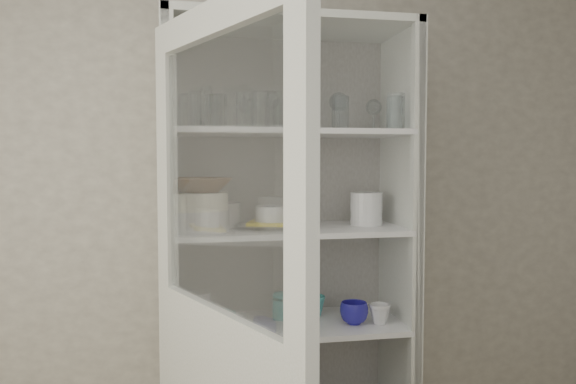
{
  "coord_description": "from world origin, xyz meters",
  "views": [
    {
      "loc": [
        -0.24,
        -1.0,
        1.54
      ],
      "look_at": [
        0.2,
        1.27,
        1.41
      ],
      "focal_mm": 35.0,
      "sensor_mm": 36.0,
      "label": 1
    }
  ],
  "objects_px": {
    "goblet_0": "(218,111)",
    "grey_bowl_stack": "(366,209)",
    "pantry_cabinet": "(285,300)",
    "glass_platter": "(273,226)",
    "plate_stack_front": "(199,221)",
    "mug_teal": "(314,306)",
    "goblet_2": "(339,110)",
    "teal_jar": "(282,307)",
    "measuring_cups": "(211,328)",
    "plate_stack_back": "(216,214)",
    "white_ramekin": "(273,214)",
    "mug_white": "(380,314)",
    "goblet_1": "(247,113)",
    "goblet_3": "(374,114)",
    "white_canister": "(196,309)",
    "yellow_trivet": "(273,223)",
    "terracotta_bowl": "(199,185)",
    "mug_blue": "(354,313)",
    "cream_bowl": "(199,201)"
  },
  "relations": [
    {
      "from": "pantry_cabinet",
      "to": "plate_stack_front",
      "type": "distance_m",
      "value": 0.54
    },
    {
      "from": "glass_platter",
      "to": "white_ramekin",
      "type": "distance_m",
      "value": 0.05
    },
    {
      "from": "pantry_cabinet",
      "to": "terracotta_bowl",
      "type": "relative_size",
      "value": 8.83
    },
    {
      "from": "goblet_2",
      "to": "goblet_0",
      "type": "bearing_deg",
      "value": -177.3
    },
    {
      "from": "white_ramekin",
      "to": "mug_white",
      "type": "bearing_deg",
      "value": -8.0
    },
    {
      "from": "terracotta_bowl",
      "to": "mug_white",
      "type": "xyz_separation_m",
      "value": [
        0.73,
        -0.01,
        -0.54
      ]
    },
    {
      "from": "grey_bowl_stack",
      "to": "teal_jar",
      "type": "distance_m",
      "value": 0.55
    },
    {
      "from": "teal_jar",
      "to": "white_canister",
      "type": "height_order",
      "value": "white_canister"
    },
    {
      "from": "goblet_2",
      "to": "mug_white",
      "type": "bearing_deg",
      "value": -61.02
    },
    {
      "from": "goblet_1",
      "to": "mug_teal",
      "type": "xyz_separation_m",
      "value": [
        0.28,
        -0.03,
        -0.83
      ]
    },
    {
      "from": "plate_stack_back",
      "to": "glass_platter",
      "type": "relative_size",
      "value": 0.68
    },
    {
      "from": "goblet_3",
      "to": "plate_stack_front",
      "type": "distance_m",
      "value": 0.91
    },
    {
      "from": "teal_jar",
      "to": "yellow_trivet",
      "type": "bearing_deg",
      "value": -121.01
    },
    {
      "from": "mug_blue",
      "to": "teal_jar",
      "type": "relative_size",
      "value": 1.16
    },
    {
      "from": "plate_stack_front",
      "to": "terracotta_bowl",
      "type": "relative_size",
      "value": 0.97
    },
    {
      "from": "white_ramekin",
      "to": "mug_teal",
      "type": "xyz_separation_m",
      "value": [
        0.2,
        0.1,
        -0.42
      ]
    },
    {
      "from": "yellow_trivet",
      "to": "glass_platter",
      "type": "bearing_deg",
      "value": 180.0
    },
    {
      "from": "white_ramekin",
      "to": "mug_blue",
      "type": "bearing_deg",
      "value": -7.12
    },
    {
      "from": "goblet_2",
      "to": "mug_blue",
      "type": "xyz_separation_m",
      "value": [
        0.01,
        -0.2,
        -0.85
      ]
    },
    {
      "from": "cream_bowl",
      "to": "glass_platter",
      "type": "height_order",
      "value": "cream_bowl"
    },
    {
      "from": "plate_stack_front",
      "to": "glass_platter",
      "type": "bearing_deg",
      "value": 9.07
    },
    {
      "from": "goblet_2",
      "to": "grey_bowl_stack",
      "type": "bearing_deg",
      "value": -50.13
    },
    {
      "from": "mug_white",
      "to": "grey_bowl_stack",
      "type": "bearing_deg",
      "value": 81.87
    },
    {
      "from": "goblet_1",
      "to": "goblet_2",
      "type": "relative_size",
      "value": 0.81
    },
    {
      "from": "grey_bowl_stack",
      "to": "mug_teal",
      "type": "xyz_separation_m",
      "value": [
        -0.21,
        0.06,
        -0.43
      ]
    },
    {
      "from": "goblet_3",
      "to": "mug_white",
      "type": "bearing_deg",
      "value": -101.11
    },
    {
      "from": "goblet_0",
      "to": "teal_jar",
      "type": "relative_size",
      "value": 1.67
    },
    {
      "from": "plate_stack_back",
      "to": "terracotta_bowl",
      "type": "relative_size",
      "value": 0.9
    },
    {
      "from": "goblet_0",
      "to": "grey_bowl_stack",
      "type": "xyz_separation_m",
      "value": [
        0.62,
        -0.09,
        -0.41
      ]
    },
    {
      "from": "goblet_1",
      "to": "plate_stack_front",
      "type": "relative_size",
      "value": 0.67
    },
    {
      "from": "terracotta_bowl",
      "to": "white_canister",
      "type": "bearing_deg",
      "value": 96.61
    },
    {
      "from": "mug_teal",
      "to": "goblet_0",
      "type": "bearing_deg",
      "value": -167.95
    },
    {
      "from": "goblet_3",
      "to": "yellow_trivet",
      "type": "xyz_separation_m",
      "value": [
        -0.48,
        -0.15,
        -0.46
      ]
    },
    {
      "from": "pantry_cabinet",
      "to": "glass_platter",
      "type": "xyz_separation_m",
      "value": [
        -0.07,
        -0.1,
        0.33
      ]
    },
    {
      "from": "mug_teal",
      "to": "white_canister",
      "type": "bearing_deg",
      "value": -159.11
    },
    {
      "from": "cream_bowl",
      "to": "yellow_trivet",
      "type": "distance_m",
      "value": 0.31
    },
    {
      "from": "grey_bowl_stack",
      "to": "measuring_cups",
      "type": "relative_size",
      "value": 1.46
    },
    {
      "from": "goblet_3",
      "to": "measuring_cups",
      "type": "distance_m",
      "value": 1.15
    },
    {
      "from": "mug_teal",
      "to": "white_canister",
      "type": "distance_m",
      "value": 0.51
    },
    {
      "from": "goblet_0",
      "to": "teal_jar",
      "type": "distance_m",
      "value": 0.88
    },
    {
      "from": "goblet_0",
      "to": "yellow_trivet",
      "type": "bearing_deg",
      "value": -31.5
    },
    {
      "from": "glass_platter",
      "to": "pantry_cabinet",
      "type": "bearing_deg",
      "value": 54.77
    },
    {
      "from": "goblet_0",
      "to": "teal_jar",
      "type": "xyz_separation_m",
      "value": [
        0.26,
        -0.04,
        -0.83
      ]
    },
    {
      "from": "terracotta_bowl",
      "to": "grey_bowl_stack",
      "type": "xyz_separation_m",
      "value": [
        0.71,
        0.09,
        -0.11
      ]
    },
    {
      "from": "pantry_cabinet",
      "to": "plate_stack_back",
      "type": "xyz_separation_m",
      "value": [
        -0.29,
        0.05,
        0.37
      ]
    },
    {
      "from": "terracotta_bowl",
      "to": "mug_teal",
      "type": "distance_m",
      "value": 0.74
    },
    {
      "from": "goblet_2",
      "to": "white_canister",
      "type": "xyz_separation_m",
      "value": [
        -0.63,
        -0.1,
        -0.83
      ]
    },
    {
      "from": "measuring_cups",
      "to": "plate_stack_back",
      "type": "bearing_deg",
      "value": 79.8
    },
    {
      "from": "cream_bowl",
      "to": "teal_jar",
      "type": "height_order",
      "value": "cream_bowl"
    },
    {
      "from": "glass_platter",
      "to": "white_ramekin",
      "type": "height_order",
      "value": "white_ramekin"
    }
  ]
}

